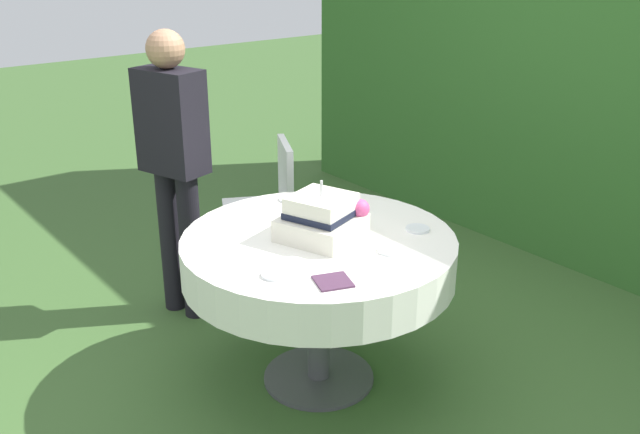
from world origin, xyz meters
TOP-DOWN VIEW (x-y plane):
  - ground_plane at (0.00, 0.00)m, footprint 20.00×20.00m
  - foliage_hedge at (0.00, 2.39)m, footprint 5.14×0.67m
  - cake_table at (0.00, 0.00)m, footprint 1.26×1.26m
  - wedding_cake at (0.01, 0.01)m, footprint 0.41×0.41m
  - serving_plate_near at (0.32, 0.15)m, footprint 0.12×0.12m
  - serving_plate_far at (0.20, -0.38)m, footprint 0.12×0.12m
  - serving_plate_left at (0.22, 0.41)m, footprint 0.11×0.11m
  - serving_plate_right at (-0.47, 0.20)m, footprint 0.14×0.14m
  - napkin_stack at (0.39, -0.23)m, footprint 0.18×0.18m
  - garden_chair at (-1.04, 0.44)m, footprint 0.54×0.54m
  - standing_person at (-1.02, -0.18)m, footprint 0.40×0.30m

SIDE VIEW (x-z plane):
  - ground_plane at x=0.00m, z-range 0.00..0.00m
  - garden_chair at x=-1.04m, z-range 0.10..0.99m
  - cake_table at x=0.00m, z-range 0.28..1.04m
  - napkin_stack at x=0.39m, z-range 0.76..0.77m
  - serving_plate_near at x=0.32m, z-range 0.76..0.77m
  - serving_plate_far at x=0.20m, z-range 0.76..0.77m
  - serving_plate_left at x=0.22m, z-range 0.76..0.77m
  - serving_plate_right at x=-0.47m, z-range 0.76..0.77m
  - wedding_cake at x=0.01m, z-range 0.72..0.99m
  - standing_person at x=-1.02m, z-range 0.13..1.73m
  - foliage_hedge at x=0.00m, z-range 0.00..2.88m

